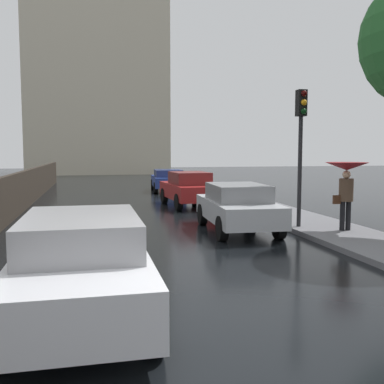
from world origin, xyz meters
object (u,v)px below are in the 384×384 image
(car_red_mid_road, at_px, (188,188))
(pedestrian_with_umbrella_far, at_px, (346,176))
(car_white_near_kerb, at_px, (82,264))
(car_silver_far_ahead, at_px, (237,206))
(traffic_light, at_px, (301,132))
(car_blue_behind_camera, at_px, (168,180))

(car_red_mid_road, bearing_deg, pedestrian_with_umbrella_far, -71.88)
(car_white_near_kerb, xyz_separation_m, pedestrian_with_umbrella_far, (7.04, 4.73, 0.91))
(car_red_mid_road, bearing_deg, car_silver_far_ahead, -91.76)
(traffic_light, bearing_deg, pedestrian_with_umbrella_far, -41.65)
(car_white_near_kerb, height_order, pedestrian_with_umbrella_far, pedestrian_with_umbrella_far)
(car_silver_far_ahead, bearing_deg, car_blue_behind_camera, 92.32)
(car_blue_behind_camera, bearing_deg, pedestrian_with_umbrella_far, -76.04)
(car_silver_far_ahead, xyz_separation_m, traffic_light, (1.77, -0.41, 2.17))
(car_blue_behind_camera, bearing_deg, traffic_light, -79.38)
(car_white_near_kerb, distance_m, car_red_mid_road, 12.84)
(car_red_mid_road, height_order, car_blue_behind_camera, car_red_mid_road)
(traffic_light, bearing_deg, car_red_mid_road, 106.27)
(traffic_light, bearing_deg, car_silver_far_ahead, 166.98)
(car_white_near_kerb, bearing_deg, car_red_mid_road, -108.92)
(car_silver_far_ahead, bearing_deg, car_red_mid_road, 94.47)
(car_silver_far_ahead, xyz_separation_m, pedestrian_with_umbrella_far, (2.74, -1.27, 0.93))
(traffic_light, bearing_deg, car_white_near_kerb, -137.38)
(car_red_mid_road, relative_size, car_silver_far_ahead, 0.99)
(car_silver_far_ahead, distance_m, car_blue_behind_camera, 13.33)
(pedestrian_with_umbrella_far, distance_m, traffic_light, 1.79)
(car_white_near_kerb, bearing_deg, traffic_light, -137.38)
(car_white_near_kerb, xyz_separation_m, car_silver_far_ahead, (4.31, 6.00, -0.02))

